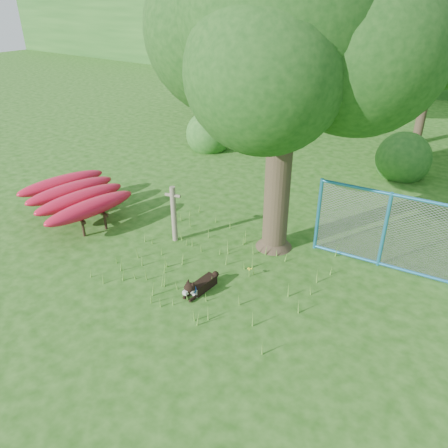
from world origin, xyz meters
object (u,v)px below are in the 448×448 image
Objects in this scene: kayak_rack at (75,195)px; fence_section at (385,230)px; oak_tree at (287,25)px; husky_dog at (199,286)px.

fence_section is at bearing 34.33° from kayak_rack.
kayak_rack is (-5.17, -1.82, -4.31)m from oak_tree.
kayak_rack is at bearing 173.57° from husky_dog.
kayak_rack is at bearing -167.72° from fence_section.
fence_section reaches higher than husky_dog.
oak_tree is 6.97m from kayak_rack.
fence_section reaches higher than kayak_rack.
husky_dog is 4.26m from fence_section.
husky_dog is at bearing 7.64° from kayak_rack.
husky_dog is at bearing -97.02° from oak_tree.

